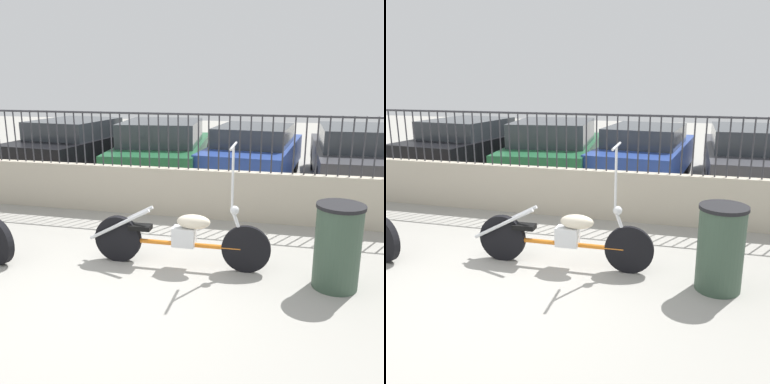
# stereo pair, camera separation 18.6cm
# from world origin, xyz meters

# --- Properties ---
(ground_plane) EXTENTS (40.00, 40.00, 0.00)m
(ground_plane) POSITION_xyz_m (0.00, 0.00, 0.00)
(ground_plane) COLOR gray
(low_wall) EXTENTS (9.64, 0.18, 0.82)m
(low_wall) POSITION_xyz_m (0.00, 2.94, 0.41)
(low_wall) COLOR #B2A893
(low_wall) RESTS_ON ground_plane
(fence_railing) EXTENTS (9.64, 0.04, 0.92)m
(fence_railing) POSITION_xyz_m (-0.00, 2.94, 1.41)
(fence_railing) COLOR #2D2D33
(fence_railing) RESTS_ON low_wall
(motorcycle_orange) EXTENTS (2.28, 0.52, 1.56)m
(motorcycle_orange) POSITION_xyz_m (0.45, 0.96, 0.39)
(motorcycle_orange) COLOR black
(motorcycle_orange) RESTS_ON ground_plane
(trash_bin) EXTENTS (0.52, 0.52, 0.97)m
(trash_bin) POSITION_xyz_m (2.38, 0.82, 0.49)
(trash_bin) COLOR #334738
(trash_bin) RESTS_ON ground_plane
(car_black) EXTENTS (2.19, 4.12, 1.34)m
(car_black) POSITION_xyz_m (-3.23, 5.64, 0.69)
(car_black) COLOR black
(car_black) RESTS_ON ground_plane
(car_green) EXTENTS (2.29, 4.24, 1.35)m
(car_green) POSITION_xyz_m (-1.12, 5.71, 0.68)
(car_green) COLOR black
(car_green) RESTS_ON ground_plane
(car_blue) EXTENTS (2.12, 4.11, 1.27)m
(car_blue) POSITION_xyz_m (1.01, 5.88, 0.65)
(car_blue) COLOR black
(car_blue) RESTS_ON ground_plane
(car_dark_grey) EXTENTS (1.88, 4.42, 1.30)m
(car_dark_grey) POSITION_xyz_m (3.27, 6.02, 0.66)
(car_dark_grey) COLOR black
(car_dark_grey) RESTS_ON ground_plane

